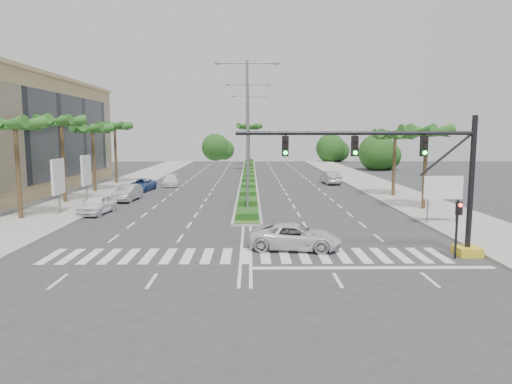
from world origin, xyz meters
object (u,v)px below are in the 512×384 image
at_px(car_parked_a, 97,205).
at_px(car_parked_b, 127,193).
at_px(car_parked_c, 141,185).
at_px(car_crossing, 295,237).
at_px(car_parked_d, 171,181).
at_px(car_right, 330,177).

xyz_separation_m(car_parked_a, car_parked_b, (0.49, 7.08, 0.01)).
relative_size(car_parked_c, car_crossing, 0.97).
bearing_deg(car_parked_c, car_crossing, -53.55).
xyz_separation_m(car_parked_a, car_parked_d, (2.45, 19.16, -0.09)).
bearing_deg(car_parked_a, car_parked_d, 89.21).
distance_m(car_parked_a, car_parked_b, 7.10).
relative_size(car_parked_a, car_right, 0.90).
bearing_deg(car_crossing, car_parked_a, 61.05).
relative_size(car_parked_c, car_right, 0.99).
xyz_separation_m(car_crossing, car_right, (7.60, 32.38, 0.11)).
height_order(car_parked_b, car_right, car_right).
bearing_deg(car_parked_d, car_parked_b, -106.92).
height_order(car_parked_a, car_parked_d, car_parked_a).
height_order(car_parked_d, car_right, car_right).
height_order(car_parked_a, car_crossing, car_parked_a).
height_order(car_parked_c, car_crossing, car_crossing).
height_order(car_crossing, car_right, car_right).
bearing_deg(car_crossing, car_parked_b, 46.17).
xyz_separation_m(car_parked_c, car_parked_d, (2.45, 4.82, -0.02)).
height_order(car_parked_a, car_parked_b, car_parked_b).
bearing_deg(car_right, car_parked_d, 1.27).
bearing_deg(car_parked_c, car_parked_a, -83.13).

